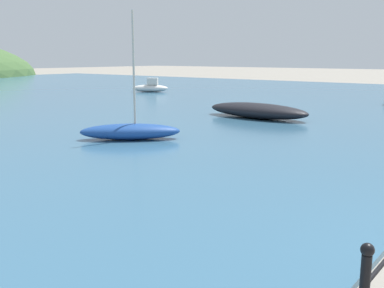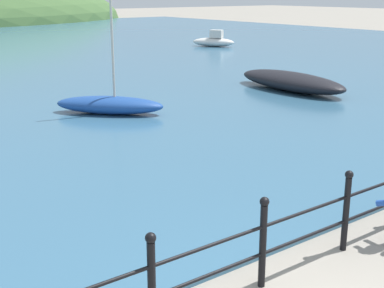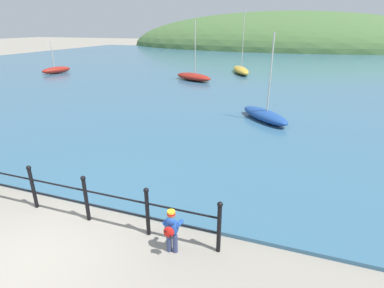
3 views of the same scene
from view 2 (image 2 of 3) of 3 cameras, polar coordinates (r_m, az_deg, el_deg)
name	(u,v)px [view 2 (image 2 of 3)]	position (r m, az deg, el deg)	size (l,w,h in m)	color
iron_railing	(263,240)	(6.76, 7.58, -10.08)	(6.67, 0.12, 1.21)	black
boat_twin_mast	(214,41)	(35.59, 2.34, 10.91)	(2.35, 2.90, 1.07)	silver
boat_blue_hull	(110,104)	(16.00, -8.79, 4.21)	(2.94, 3.05, 4.10)	#1E4793
boat_mid_harbor	(291,81)	(19.97, 10.50, 6.60)	(1.82, 4.99, 0.66)	black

